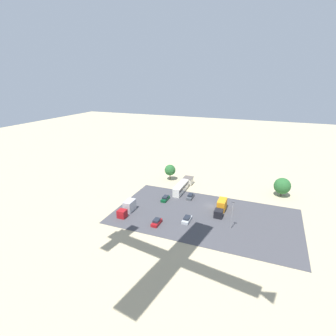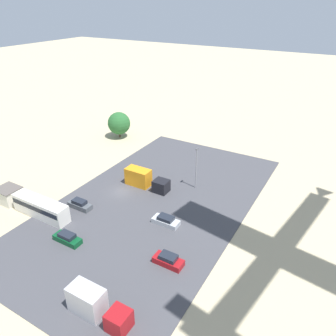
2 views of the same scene
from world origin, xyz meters
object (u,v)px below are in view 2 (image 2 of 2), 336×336
object	(u,v)px
shed_building	(9,195)
parked_truck_0	(96,306)
parked_car_0	(168,260)
bus	(41,207)
parked_car_3	(80,205)
parked_truck_1	(145,179)
parked_car_1	(67,238)
parked_car_2	(166,221)

from	to	relation	value
shed_building	parked_truck_0	distance (m)	31.50
parked_car_0	shed_building	bearing A→B (deg)	91.55
shed_building	bus	distance (m)	8.45
bus	parked_car_3	size ratio (longest dim) A/B	2.49
parked_truck_0	parked_truck_1	bearing A→B (deg)	-157.01
bus	parked_truck_0	distance (m)	23.66
parked_car_1	parked_car_3	distance (m)	9.01
parked_car_2	parked_truck_0	distance (m)	19.16
parked_car_1	parked_car_2	distance (m)	15.54
shed_building	bus	xyz separation A→B (m)	(0.09, 8.44, 0.34)
parked_car_0	parked_car_1	world-z (taller)	parked_car_0
bus	parked_car_1	bearing A→B (deg)	72.85
bus	parked_car_0	xyz separation A→B (m)	(-0.97, 24.29, -1.02)
shed_building	parked_truck_0	size ratio (longest dim) A/B	0.51
bus	parked_car_3	xyz separation A→B (m)	(-4.95, 3.94, -1.03)
bus	parked_car_0	distance (m)	24.33
shed_building	bus	size ratio (longest dim) A/B	0.37
bus	parked_car_1	size ratio (longest dim) A/B	2.42
parked_car_3	shed_building	bearing A→B (deg)	-68.56
bus	parked_car_2	distance (m)	21.22
shed_building	parked_truck_1	distance (m)	24.69
bus	parked_truck_1	world-z (taller)	parked_truck_1
bus	parked_truck_1	size ratio (longest dim) A/B	1.22
parked_car_0	parked_truck_1	distance (m)	21.56
parked_car_1	parked_car_2	bearing A→B (deg)	-43.21
shed_building	parked_truck_0	bearing A→B (deg)	70.56
bus	parked_truck_0	xyz separation A→B (m)	(10.39, 21.26, -0.09)
parked_car_0	parked_car_3	world-z (taller)	parked_car_0
shed_building	parked_truck_0	xyz separation A→B (m)	(10.48, 29.70, 0.25)
shed_building	parked_car_1	world-z (taller)	shed_building
parked_car_2	parked_car_3	xyz separation A→B (m)	(3.69, -15.41, 0.06)
parked_car_0	parked_truck_0	distance (m)	11.80
parked_car_3	parked_car_1	bearing A→B (deg)	31.98
parked_car_0	parked_truck_0	xyz separation A→B (m)	(11.37, -3.03, 0.94)
bus	parked_car_2	xyz separation A→B (m)	(-8.64, 19.35, -1.09)
bus	parked_truck_0	bearing A→B (deg)	63.94
shed_building	parked_truck_1	size ratio (longest dim) A/B	0.45
parked_car_1	parked_car_3	world-z (taller)	parked_car_3
shed_building	parked_car_2	bearing A→B (deg)	107.10
parked_car_0	parked_truck_0	bearing A→B (deg)	165.06
parked_car_2	parked_truck_1	distance (m)	12.69
parked_car_1	parked_truck_0	xyz separation A→B (m)	(7.71, 12.55, 0.97)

